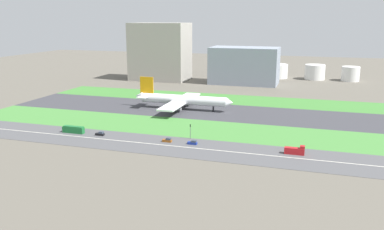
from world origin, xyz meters
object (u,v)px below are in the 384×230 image
car_1 (167,140)px  traffic_light (190,130)px  fuel_tank_centre (315,72)px  fuel_tank_west (276,71)px  car_2 (100,134)px  airliner (181,100)px  car_0 (193,143)px  fuel_tank_east (350,74)px  hangar_building (244,66)px  truck_0 (295,151)px  terminal_building (160,52)px  bus_0 (73,130)px

car_1 → traffic_light: 12.28m
fuel_tank_centre → fuel_tank_west: bearing=180.0°
car_1 → car_2: bearing=180.0°
airliner → car_1: (16.77, -68.00, -5.31)m
car_0 → fuel_tank_east: 241.07m
traffic_light → hangar_building: (-5.98, 174.01, 11.66)m
truck_0 → terminal_building: terminal_building is taller
bus_0 → terminal_building: terminal_building is taller
fuel_tank_west → truck_0: bearing=-81.8°
terminal_building → car_0: bearing=-64.0°
bus_0 → car_0: 63.23m
fuel_tank_east → truck_0: bearing=-98.8°
airliner → fuel_tank_centre: bearing=63.7°
airliner → fuel_tank_east: size_ratio=4.05×
hangar_building → fuel_tank_east: size_ratio=3.66×
terminal_building → fuel_tank_centre: bearing=18.0°
traffic_light → terminal_building: (-85.08, 174.01, 21.87)m
bus_0 → car_1: 50.81m
car_2 → car_1: bearing=0.0°
hangar_building → fuel_tank_east: (90.65, 45.00, -9.31)m
airliner → truck_0: bearing=-42.2°
airliner → hangar_building: (19.48, 114.00, 9.72)m
traffic_light → car_0: bearing=-65.0°
bus_0 → car_2: (15.22, 0.00, -0.90)m
fuel_tank_centre → airliner: bearing=-116.3°
airliner → terminal_building: size_ratio=1.24×
car_1 → terminal_building: bearing=112.8°
terminal_building → truck_0: bearing=-53.5°
car_0 → traffic_light: 9.44m
truck_0 → traffic_light: bearing=170.8°
car_2 → hangar_building: 186.59m
terminal_building → traffic_light: bearing=-63.9°
truck_0 → car_1: size_ratio=1.91×
fuel_tank_east → bus_0: bearing=-122.4°
car_0 → car_1: size_ratio=1.00×
traffic_light → fuel_tank_east: (84.68, 219.01, 2.35)m
airliner → car_2: 70.76m
truck_0 → hangar_building: 190.80m
airliner → car_0: 74.19m
car_1 → hangar_building: size_ratio=0.07×
bus_0 → traffic_light: bearing=7.7°
truck_0 → fuel_tank_east: 229.76m
fuel_tank_centre → fuel_tank_east: (31.51, 0.00, -0.35)m
truck_0 → fuel_tank_west: fuel_tank_west is taller
car_0 → hangar_building: size_ratio=0.07×
traffic_light → hangar_building: 174.50m
airliner → bus_0: airliner is taller
traffic_light → truck_0: bearing=-9.2°
truck_0 → car_2: (-93.77, 0.00, -0.75)m
terminal_building → fuel_tank_west: size_ratio=2.29×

